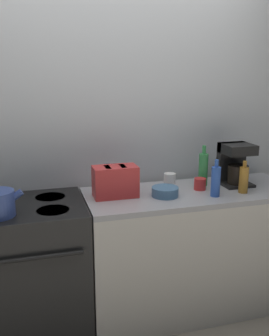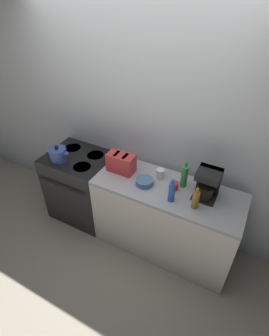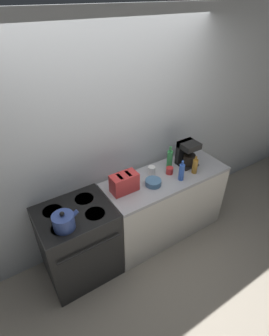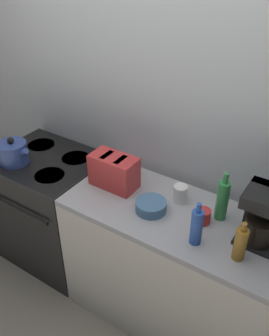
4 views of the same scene
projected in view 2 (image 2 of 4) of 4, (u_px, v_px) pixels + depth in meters
The scene contains 13 objects.
ground_plane at pixel (111, 245), 3.14m from camera, with size 12.00×12.00×0.00m, color gray.
wall_back at pixel (138, 124), 2.83m from camera, with size 8.00×0.05×2.60m.
stove at pixel (82, 185), 3.30m from camera, with size 0.75×0.65×0.90m.
counter_block at pixel (165, 219), 2.87m from camera, with size 1.52×0.59×0.90m.
kettle at pixel (58, 154), 2.94m from camera, with size 0.25×0.20×0.19m.
toaster at pixel (121, 163), 2.77m from camera, with size 0.29×0.16×0.21m.
coffee_maker at pixel (208, 183), 2.42m from camera, with size 0.21×0.21×0.31m.
bottle_amber at pixel (196, 199), 2.34m from camera, with size 0.06×0.06×0.22m.
bottle_blue at pixel (172, 192), 2.40m from camera, with size 0.06×0.06×0.25m.
bottle_green at pixel (184, 176), 2.56m from camera, with size 0.07×0.07×0.30m.
cup_white at pixel (160, 174), 2.70m from camera, with size 0.08×0.08×0.11m.
cup_red at pixel (174, 186), 2.57m from camera, with size 0.08×0.08×0.08m.
bowl at pixel (145, 182), 2.63m from camera, with size 0.18×0.18×0.06m.
Camera 2 is at (1.16, -1.59, 2.63)m, focal length 28.00 mm.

